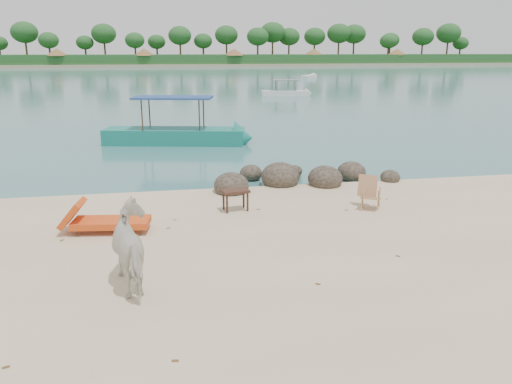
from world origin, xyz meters
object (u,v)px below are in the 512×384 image
deck_chair (371,194)px  boat_near (173,105)px  boulders (294,179)px  lounge_chair (111,219)px  cow (136,249)px  side_table (235,201)px

deck_chair → boat_near: size_ratio=0.12×
boulders → lounge_chair: boulders is taller
lounge_chair → deck_chair: bearing=12.5°
cow → deck_chair: bearing=-166.2°
boulders → side_table: 3.40m
cow → side_table: cow is taller
boat_near → cow: bearing=-81.7°
side_table → boat_near: size_ratio=0.10×
lounge_chair → boulders: bearing=41.2°
side_table → boat_near: bearing=88.2°
boat_near → lounge_chair: bearing=-86.3°
boulders → cow: (-4.68, -6.60, 0.56)m
boulders → cow: bearing=-125.3°
cow → boat_near: size_ratio=0.24×
lounge_chair → deck_chair: size_ratio=2.53×
side_table → deck_chair: bearing=-17.0°
side_table → lounge_chair: 3.34m
deck_chair → boulders: bearing=144.6°
lounge_chair → boat_near: size_ratio=0.31×
side_table → cow: bearing=-129.3°
lounge_chair → side_table: bearing=26.8°
cow → deck_chair: size_ratio=1.99×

